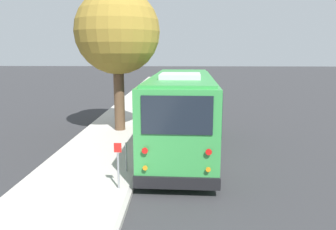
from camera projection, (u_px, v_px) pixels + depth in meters
ground_plane at (197, 162)px, 12.51m from camera, size 160.00×160.00×0.00m
sidewalk_slab at (95, 159)px, 12.64m from camera, size 80.00×3.49×0.15m
curb_strip at (142, 160)px, 12.57m from camera, size 80.00×0.14×0.15m
shuttle_bus at (181, 109)px, 13.51m from camera, size 9.06×2.84×3.39m
parked_sedan_black at (174, 97)px, 26.02m from camera, size 4.28×2.02×1.30m
parked_sedan_navy at (177, 87)px, 32.86m from camera, size 4.35×1.86×1.26m
parked_sedan_gray at (178, 82)px, 39.01m from camera, size 4.45×1.72×1.28m
parked_sedan_silver at (177, 77)px, 44.99m from camera, size 4.17×1.77×1.29m
street_tree at (118, 26)px, 16.17m from camera, size 4.20×4.20×7.70m
sign_post_near at (118, 165)px, 9.62m from camera, size 0.06×0.22×1.40m
sign_post_far at (126, 157)px, 11.07m from camera, size 0.06×0.06×1.00m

